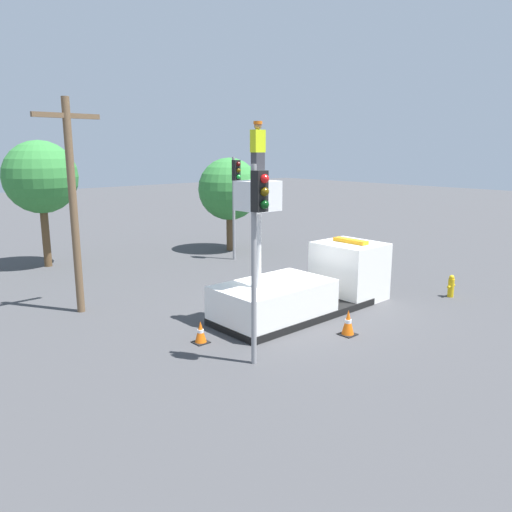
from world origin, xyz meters
TOP-DOWN VIEW (x-y plane):
  - ground_plane at (0.00, 0.00)m, footprint 120.00×120.00m
  - bucket_truck at (0.63, 0.00)m, footprint 6.96×2.38m
  - worker at (-1.71, 0.00)m, footprint 0.40×0.26m
  - traffic_light_pole at (-3.70, -2.20)m, footprint 0.34×0.57m
  - traffic_light_across at (4.04, 8.06)m, footprint 0.34×0.57m
  - fire_hydrant at (5.98, -2.55)m, footprint 0.47×0.23m
  - traffic_cone_rear at (-3.91, 0.06)m, footprint 0.43×0.43m
  - traffic_cone_curbside at (-0.18, -2.42)m, footprint 0.47×0.47m
  - tree_left_bg at (5.36, 10.20)m, footprint 3.40×3.40m
  - tree_right_bg at (-3.69, 13.02)m, footprint 3.40×3.40m
  - utility_pole at (-5.34, 5.21)m, footprint 2.20×0.26m

SIDE VIEW (x-z plane):
  - ground_plane at x=0.00m, z-range 0.00..0.00m
  - traffic_cone_rear at x=-3.91m, z-range -0.02..0.64m
  - traffic_cone_curbside at x=-0.18m, z-range -0.02..0.78m
  - fire_hydrant at x=5.98m, z-range -0.01..0.86m
  - bucket_truck at x=0.63m, z-range -1.42..3.21m
  - tree_left_bg at x=5.36m, z-range 0.85..5.98m
  - traffic_light_across at x=4.04m, z-range 1.08..6.28m
  - traffic_light_pole at x=-3.70m, z-range 1.08..6.29m
  - utility_pole at x=-5.34m, z-range 0.31..7.54m
  - tree_right_bg at x=-3.69m, z-range 1.27..7.26m
  - worker at x=-1.71m, z-range 4.64..6.38m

